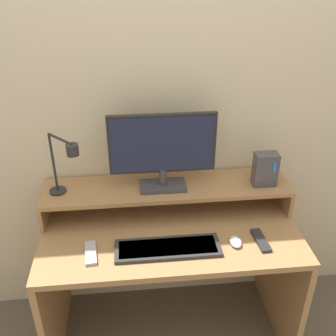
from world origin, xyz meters
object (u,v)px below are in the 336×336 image
object	(u,v)px
desk_lamp	(64,163)
mouse	(236,242)
keyboard	(168,248)
remote_secondary	(261,240)
monitor	(162,149)
router_dock	(265,169)
remote_control	(91,253)

from	to	relation	value
desk_lamp	mouse	size ratio (longest dim) A/B	3.82
keyboard	remote_secondary	size ratio (longest dim) A/B	2.95
monitor	remote_secondary	xyz separation A→B (m)	(0.43, -0.28, -0.35)
mouse	router_dock	bearing A→B (deg)	53.23
mouse	remote_secondary	bearing A→B (deg)	2.22
monitor	desk_lamp	xyz separation A→B (m)	(-0.45, -0.05, -0.02)
keyboard	remote_secondary	xyz separation A→B (m)	(0.43, 0.01, -0.00)
desk_lamp	remote_control	size ratio (longest dim) A/B	2.02
monitor	mouse	xyz separation A→B (m)	(0.31, -0.29, -0.35)
keyboard	remote_control	xyz separation A→B (m)	(-0.34, 0.00, -0.00)
router_dock	keyboard	distance (m)	0.62
mouse	remote_control	xyz separation A→B (m)	(-0.65, -0.00, -0.01)
keyboard	remote_secondary	distance (m)	0.43
monitor	remote_secondary	world-z (taller)	monitor
desk_lamp	remote_control	bearing A→B (deg)	-66.69
monitor	router_dock	bearing A→B (deg)	-2.58
router_dock	keyboard	bearing A→B (deg)	-152.04
remote_secondary	keyboard	bearing A→B (deg)	-178.58
remote_secondary	router_dock	bearing A→B (deg)	73.47
keyboard	remote_secondary	bearing A→B (deg)	1.42
desk_lamp	remote_secondary	world-z (taller)	desk_lamp
desk_lamp	mouse	bearing A→B (deg)	-17.13
remote_control	remote_secondary	xyz separation A→B (m)	(0.77, 0.01, 0.00)
router_dock	mouse	bearing A→B (deg)	-126.77
monitor	mouse	distance (m)	0.54
mouse	remote_secondary	world-z (taller)	mouse
router_dock	remote_control	bearing A→B (deg)	-162.65
monitor	desk_lamp	bearing A→B (deg)	-173.04
router_dock	remote_control	world-z (taller)	router_dock
monitor	mouse	size ratio (longest dim) A/B	6.13
keyboard	mouse	world-z (taller)	mouse
monitor	keyboard	xyz separation A→B (m)	(-0.01, -0.29, -0.35)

